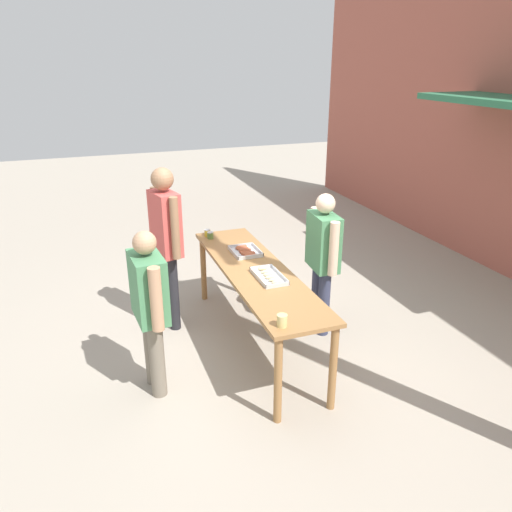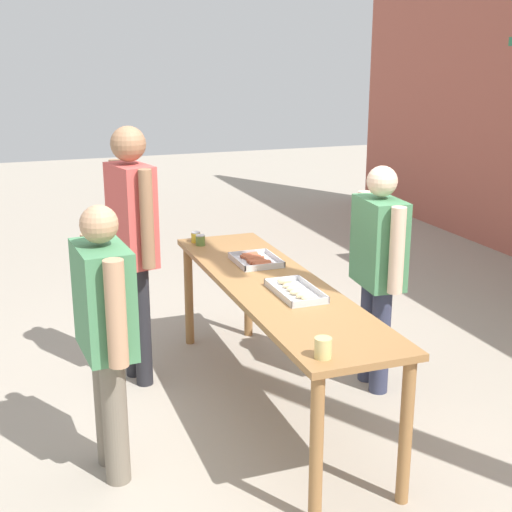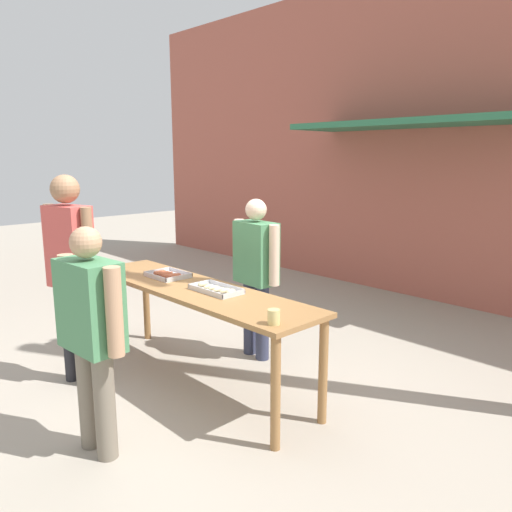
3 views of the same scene
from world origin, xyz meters
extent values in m
plane|color=#A39989|center=(0.00, 0.00, 0.00)|extent=(24.00, 24.00, 0.00)
cube|color=#A85647|center=(0.00, 4.00, 2.25)|extent=(12.00, 0.12, 4.50)
cube|color=#2D704C|center=(0.00, 3.45, 2.40)|extent=(3.20, 1.00, 0.08)
cube|color=olive|center=(0.00, 0.00, 0.85)|extent=(2.60, 0.64, 0.04)
cylinder|color=olive|center=(-1.24, -0.26, 0.42)|extent=(0.07, 0.07, 0.83)
cylinder|color=olive|center=(1.24, -0.26, 0.42)|extent=(0.07, 0.07, 0.83)
cylinder|color=olive|center=(-1.24, 0.26, 0.42)|extent=(0.07, 0.07, 0.83)
cylinder|color=olive|center=(1.24, 0.26, 0.42)|extent=(0.07, 0.07, 0.83)
cube|color=silver|center=(-0.48, 0.05, 0.88)|extent=(0.38, 0.30, 0.01)
cube|color=silver|center=(-0.48, -0.10, 0.90)|extent=(0.38, 0.01, 0.03)
cube|color=silver|center=(-0.48, 0.19, 0.90)|extent=(0.38, 0.01, 0.03)
cube|color=silver|center=(-0.66, 0.05, 0.90)|extent=(0.01, 0.30, 0.03)
cube|color=silver|center=(-0.29, 0.05, 0.90)|extent=(0.01, 0.30, 0.03)
cylinder|color=#A34C2D|center=(-0.63, 0.06, 0.89)|extent=(0.04, 0.12, 0.03)
cylinder|color=#A34C2D|center=(-0.60, 0.04, 0.89)|extent=(0.03, 0.14, 0.03)
cylinder|color=#A34C2D|center=(-0.57, 0.04, 0.89)|extent=(0.03, 0.13, 0.02)
cylinder|color=#A34C2D|center=(-0.54, 0.05, 0.89)|extent=(0.04, 0.12, 0.03)
cylinder|color=#A34C2D|center=(-0.51, 0.06, 0.89)|extent=(0.03, 0.13, 0.03)
cylinder|color=#A34C2D|center=(-0.47, 0.04, 0.89)|extent=(0.03, 0.12, 0.02)
cylinder|color=#A34C2D|center=(-0.45, 0.05, 0.89)|extent=(0.03, 0.13, 0.02)
cylinder|color=#A34C2D|center=(-0.41, 0.05, 0.90)|extent=(0.04, 0.14, 0.03)
cylinder|color=#A34C2D|center=(-0.39, 0.06, 0.90)|extent=(0.04, 0.14, 0.03)
cylinder|color=#A34C2D|center=(-0.36, 0.06, 0.89)|extent=(0.03, 0.12, 0.03)
cylinder|color=#A34C2D|center=(-0.32, 0.05, 0.90)|extent=(0.03, 0.15, 0.03)
cube|color=silver|center=(0.24, 0.05, 0.88)|extent=(0.47, 0.24, 0.01)
cube|color=silver|center=(0.24, -0.07, 0.90)|extent=(0.47, 0.01, 0.03)
cube|color=silver|center=(0.24, 0.17, 0.90)|extent=(0.47, 0.01, 0.03)
cube|color=silver|center=(0.01, 0.05, 0.90)|extent=(0.01, 0.24, 0.03)
cube|color=silver|center=(0.47, 0.05, 0.90)|extent=(0.01, 0.24, 0.03)
ellipsoid|color=beige|center=(0.06, 0.05, 0.90)|extent=(0.07, 0.11, 0.05)
ellipsoid|color=beige|center=(0.13, 0.05, 0.90)|extent=(0.05, 0.10, 0.03)
ellipsoid|color=beige|center=(0.20, 0.05, 0.90)|extent=(0.06, 0.10, 0.03)
ellipsoid|color=beige|center=(0.28, 0.05, 0.90)|extent=(0.06, 0.11, 0.04)
ellipsoid|color=beige|center=(0.35, 0.06, 0.90)|extent=(0.05, 0.10, 0.04)
ellipsoid|color=beige|center=(0.42, 0.06, 0.91)|extent=(0.07, 0.10, 0.05)
cylinder|color=gold|center=(-1.16, -0.20, 0.91)|extent=(0.07, 0.07, 0.07)
cylinder|color=#B2B2B7|center=(-1.16, -0.20, 0.95)|extent=(0.07, 0.07, 0.01)
cylinder|color=#567A38|center=(-1.06, -0.20, 0.91)|extent=(0.07, 0.07, 0.07)
cylinder|color=#B2B2B7|center=(-1.06, -0.20, 0.95)|extent=(0.07, 0.07, 0.01)
cylinder|color=#DBC67A|center=(1.16, -0.20, 0.93)|extent=(0.09, 0.09, 0.10)
cylinder|color=#333851|center=(-0.14, 0.79, 0.38)|extent=(0.13, 0.13, 0.76)
cylinder|color=#333851|center=(0.06, 0.77, 0.38)|extent=(0.13, 0.13, 0.76)
cube|color=#478456|center=(-0.04, 0.78, 1.07)|extent=(0.46, 0.28, 0.60)
sphere|color=beige|center=(-0.04, 0.78, 1.49)|extent=(0.21, 0.21, 0.21)
cylinder|color=beige|center=(-0.31, 0.80, 1.08)|extent=(0.10, 0.10, 0.57)
cylinder|color=beige|center=(0.23, 0.76, 1.08)|extent=(0.10, 0.10, 0.57)
cylinder|color=#232328|center=(-0.62, -0.76, 0.44)|extent=(0.12, 0.12, 0.89)
cylinder|color=#232328|center=(-0.80, -0.80, 0.44)|extent=(0.12, 0.12, 0.89)
cube|color=#C64C47|center=(-0.71, -0.78, 1.24)|extent=(0.44, 0.31, 0.70)
sphere|color=#936B4C|center=(-0.71, -0.78, 1.72)|extent=(0.24, 0.24, 0.24)
cylinder|color=#936B4C|center=(-0.47, -0.72, 1.25)|extent=(0.09, 0.09, 0.67)
cylinder|color=#936B4C|center=(-0.95, -0.83, 1.25)|extent=(0.09, 0.09, 0.67)
cylinder|color=#756B5B|center=(0.52, -1.14, 0.37)|extent=(0.14, 0.14, 0.75)
cylinder|color=#756B5B|center=(0.31, -1.15, 0.37)|extent=(0.14, 0.14, 0.75)
cube|color=#478456|center=(0.42, -1.14, 1.05)|extent=(0.48, 0.29, 0.59)
sphere|color=tan|center=(0.42, -1.14, 1.46)|extent=(0.20, 0.20, 0.20)
cylinder|color=tan|center=(0.70, -1.12, 1.06)|extent=(0.10, 0.10, 0.56)
cylinder|color=tan|center=(0.13, -1.17, 1.06)|extent=(0.10, 0.10, 0.56)
camera|label=1|loc=(4.41, -1.60, 2.91)|focal=35.00mm
camera|label=2|loc=(4.07, -1.61, 2.33)|focal=50.00mm
camera|label=3|loc=(3.40, -2.51, 2.00)|focal=35.00mm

